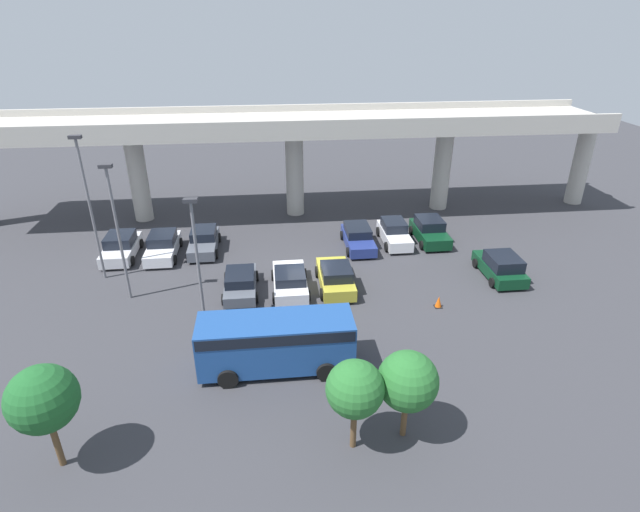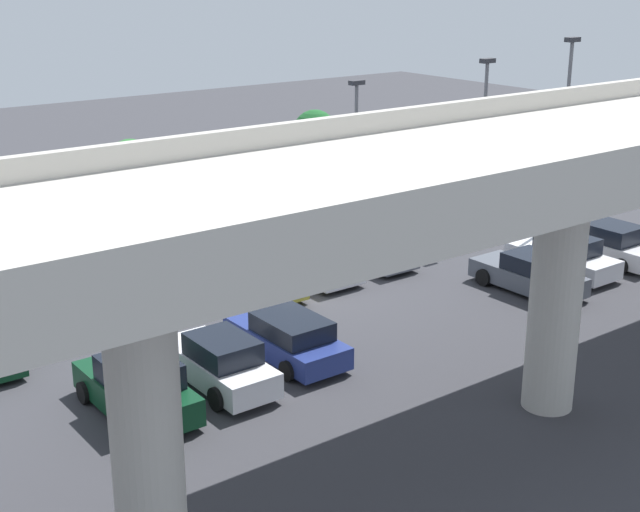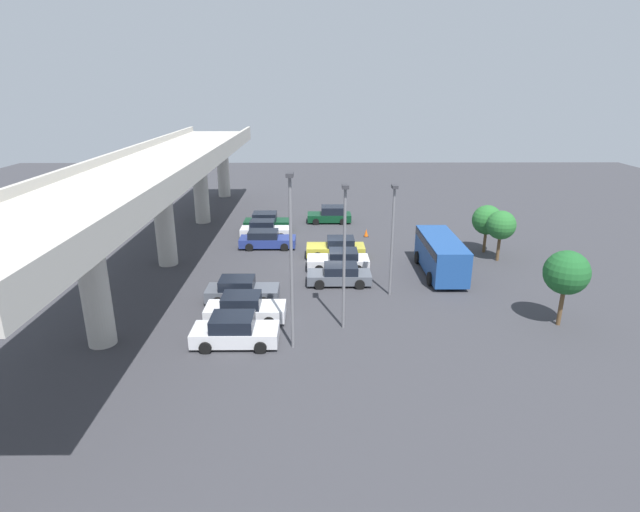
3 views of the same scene
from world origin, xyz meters
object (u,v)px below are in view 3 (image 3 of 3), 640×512
Objects in this scene: parked_car_5 at (337,248)px; tree_front_centre at (501,225)px; parked_car_3 at (340,275)px; lamp_post_near_aisle at (393,231)px; parked_car_6 at (267,240)px; traffic_cone at (366,233)px; parked_car_4 at (339,260)px; parked_car_7 at (265,230)px; parked_car_0 at (235,331)px; lamp_post_by_overpass at (344,247)px; parked_car_8 at (267,222)px; shuttle_bus at (441,253)px; parked_car_9 at (330,215)px; parked_car_1 at (245,308)px; parked_car_2 at (241,290)px; lamp_post_mid_lot at (291,252)px; tree_front_right at (487,220)px; tree_front_left at (567,273)px.

parked_car_5 is 1.16× the size of tree_front_centre.
parked_car_3 is 5.20m from lamp_post_near_aisle.
parked_car_6 is 9.32m from traffic_cone.
parked_car_7 is (8.06, 6.31, 0.08)m from parked_car_4.
lamp_post_by_overpass is (1.85, -5.83, 4.04)m from parked_car_0.
lamp_post_near_aisle is (-10.15, -9.02, 3.60)m from parked_car_6.
lamp_post_near_aisle is (-1.86, -3.22, 3.64)m from parked_car_3.
tree_front_centre is (4.80, -12.62, 2.20)m from parked_car_3.
parked_car_4 is 12.52m from parked_car_8.
shuttle_bus is (1.97, -7.41, 0.93)m from parked_car_3.
parked_car_0 is at bearing 77.02° from parked_car_9.
parked_car_4 is 1.02× the size of parked_car_7.
parked_car_0 is at bearing -92.64° from parked_car_1.
parked_car_2 is 1.05× the size of parked_car_9.
parked_car_5 is 6.35m from traffic_cone.
lamp_post_mid_lot reaches higher than parked_car_6.
parked_car_6 is at bearing -81.97° from parked_car_7.
shuttle_bus reaches higher than parked_car_1.
parked_car_1 is at bearing 124.71° from tree_front_right.
parked_car_7 is at bearing -88.78° from parked_car_8.
lamp_post_near_aisle reaches higher than parked_car_7.
lamp_post_near_aisle reaches higher than tree_front_right.
shuttle_bus is at bearing 135.66° from tree_front_right.
traffic_cone is (18.05, -3.04, -4.47)m from lamp_post_by_overpass.
parked_car_2 is at bearing -70.86° from shuttle_bus.
lamp_post_near_aisle is (-12.93, -9.41, 3.55)m from parked_car_7.
lamp_post_by_overpass reaches higher than shuttle_bus.
parked_car_8 is 6.69m from parked_car_9.
tree_front_left is 20.29m from traffic_cone.
parked_car_1 is at bearing 55.44° from parked_car_4.
parked_car_7 is at bearing 90.80° from parked_car_0.
parked_car_2 is at bearing 23.79° from parked_car_3.
tree_front_centre is (11.12, -0.32, -0.31)m from tree_front_left.
parked_car_5 reaches higher than parked_car_3.
shuttle_bus is at bearing 37.98° from parked_car_0.
parked_car_9 reaches higher than parked_car_4.
shuttle_bus is 1.82× the size of tree_front_centre.
parked_car_1 is 6.61× the size of traffic_cone.
tree_front_centre is at bearing -124.60° from traffic_cone.
parked_car_0 reaches higher than parked_car_6.
parked_car_9 reaches higher than parked_car_1.
lamp_post_by_overpass is 18.84m from traffic_cone.
lamp_post_near_aisle is (0.94, -9.59, 3.60)m from parked_car_2.
traffic_cone is at bearing -14.12° from parked_car_8.
tree_front_right reaches higher than parked_car_4.
parked_car_6 is at bearing 41.64° from lamp_post_near_aisle.
lamp_post_mid_lot is (-8.80, 2.84, 4.62)m from parked_car_3.
parked_car_2 is 1.00× the size of parked_car_4.
parked_car_5 is 17.43m from tree_front_left.
tree_front_centre reaches higher than parked_car_1.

